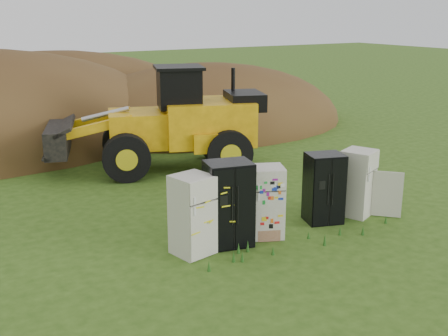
# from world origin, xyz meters

# --- Properties ---
(ground) EXTENTS (120.00, 120.00, 0.00)m
(ground) POSITION_xyz_m (0.00, 0.00, 0.00)
(ground) COLOR #305015
(ground) RESTS_ON ground
(fridge_leftmost) EXTENTS (0.93, 0.91, 1.79)m
(fridge_leftmost) POSITION_xyz_m (-2.43, -0.01, 0.90)
(fridge_leftmost) COLOR beige
(fridge_leftmost) RESTS_ON ground
(fridge_black_side) EXTENTS (1.17, 1.00, 1.95)m
(fridge_black_side) POSITION_xyz_m (-1.48, 0.03, 0.98)
(fridge_black_side) COLOR black
(fridge_black_side) RESTS_ON ground
(fridge_sticker) EXTENTS (0.98, 0.95, 1.71)m
(fridge_sticker) POSITION_xyz_m (-0.47, -0.03, 0.86)
(fridge_sticker) COLOR silver
(fridge_sticker) RESTS_ON ground
(fridge_black_right) EXTENTS (1.06, 0.97, 1.77)m
(fridge_black_right) POSITION_xyz_m (1.32, 0.03, 0.88)
(fridge_black_right) COLOR black
(fridge_black_right) RESTS_ON ground
(fridge_open_door) EXTENTS (1.02, 0.99, 1.74)m
(fridge_open_door) POSITION_xyz_m (2.39, -0.04, 0.87)
(fridge_open_door) COLOR beige
(fridge_open_door) RESTS_ON ground
(wheel_loader) EXTENTS (7.68, 5.07, 3.45)m
(wheel_loader) POSITION_xyz_m (-0.39, 6.63, 1.72)
(wheel_loader) COLOR yellow
(wheel_loader) RESTS_ON ground
(dirt_mound_right) EXTENTS (13.91, 10.20, 5.71)m
(dirt_mound_right) POSITION_xyz_m (4.80, 12.58, 0.00)
(dirt_mound_right) COLOR #4B3118
(dirt_mound_right) RESTS_ON ground
(dirt_mound_back) EXTENTS (16.59, 11.06, 6.48)m
(dirt_mound_back) POSITION_xyz_m (-0.71, 18.79, 0.00)
(dirt_mound_back) COLOR #4B3118
(dirt_mound_back) RESTS_ON ground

